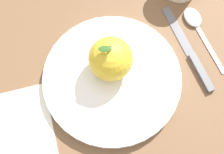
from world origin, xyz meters
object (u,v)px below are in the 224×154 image
linen_napkin (18,132)px  apple (111,59)px  dinner_plate (112,78)px  knife (192,55)px  spoon (196,24)px

linen_napkin → apple: bearing=-160.1°
dinner_plate → apple: 0.05m
knife → linen_napkin: bearing=9.3°
apple → spoon: 0.21m
dinner_plate → linen_napkin: dinner_plate is taller
dinner_plate → linen_napkin: (0.20, 0.05, -0.01)m
dinner_plate → linen_napkin: 0.20m
apple → linen_napkin: 0.22m
dinner_plate → apple: (-0.00, -0.02, 0.05)m
apple → knife: (-0.17, 0.01, -0.06)m
spoon → knife: bearing=62.4°
dinner_plate → spoon: size_ratio=1.64×
dinner_plate → linen_napkin: bearing=14.9°
dinner_plate → apple: size_ratio=2.81×
knife → spoon: spoon is taller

